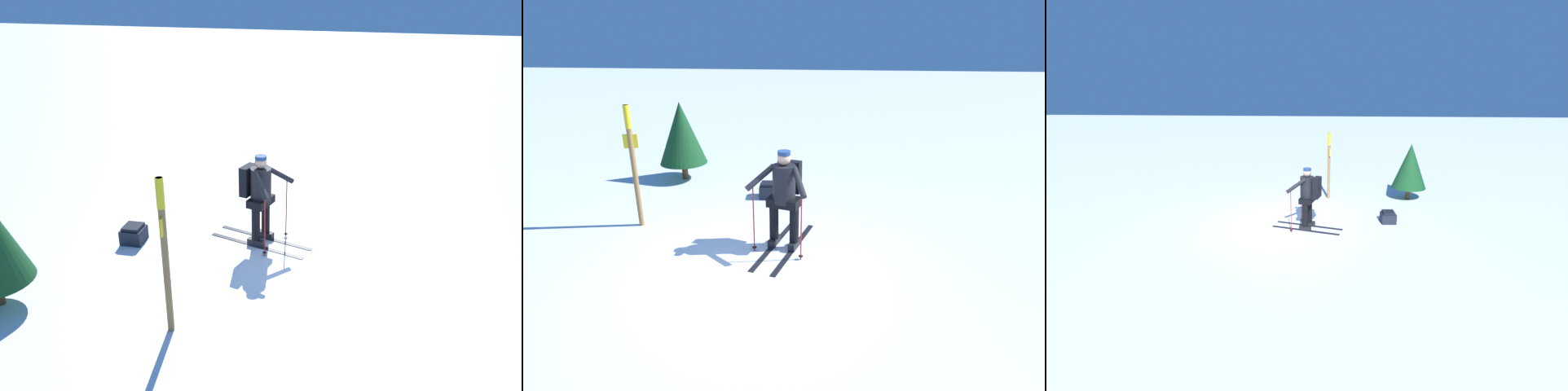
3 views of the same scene
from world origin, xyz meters
TOP-DOWN VIEW (x-y plane):
  - ground_plane at (0.00, 0.00)m, footprint 80.00×80.00m
  - skier at (-0.62, 0.35)m, footprint 1.89×1.02m
  - dropped_backpack at (-2.78, -0.24)m, footprint 0.42×0.43m
  - trail_marker at (-1.10, -2.35)m, footprint 0.10×0.24m
  - pine_tree at (-3.74, -2.46)m, footprint 1.11×1.11m

SIDE VIEW (x-z plane):
  - ground_plane at x=0.00m, z-range 0.00..0.00m
  - dropped_backpack at x=-2.78m, z-range -0.01..0.32m
  - skier at x=-0.62m, z-range 0.13..1.75m
  - pine_tree at x=-3.74m, z-range 0.20..2.05m
  - trail_marker at x=-1.10m, z-range 0.19..2.38m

